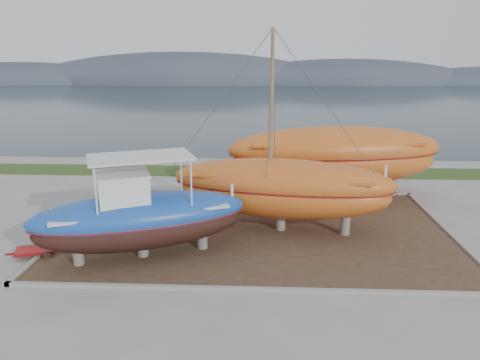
# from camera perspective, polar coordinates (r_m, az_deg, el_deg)

# --- Properties ---
(ground) EXTENTS (140.00, 140.00, 0.00)m
(ground) POSITION_cam_1_polar(r_m,az_deg,el_deg) (19.15, 1.93, -10.43)
(ground) COLOR gray
(ground) RESTS_ON ground
(dirt_patch) EXTENTS (18.00, 12.00, 0.06)m
(dirt_patch) POSITION_cam_1_polar(r_m,az_deg,el_deg) (22.82, 2.08, -6.03)
(dirt_patch) COLOR #422D1E
(dirt_patch) RESTS_ON ground
(curb_frame) EXTENTS (18.60, 12.60, 0.15)m
(curb_frame) POSITION_cam_1_polar(r_m,az_deg,el_deg) (22.80, 2.08, -5.92)
(curb_frame) COLOR gray
(curb_frame) RESTS_ON ground
(grass_strip) EXTENTS (44.00, 3.00, 0.08)m
(grass_strip) POSITION_cam_1_polar(r_m,az_deg,el_deg) (33.80, 2.32, 1.02)
(grass_strip) COLOR #284219
(grass_strip) RESTS_ON ground
(sea) EXTENTS (260.00, 100.00, 0.04)m
(sea) POSITION_cam_1_polar(r_m,az_deg,el_deg) (87.67, 2.61, 9.68)
(sea) COLOR #1A2B34
(sea) RESTS_ON ground
(mountain_ridge) EXTENTS (200.00, 36.00, 20.00)m
(mountain_ridge) POSITION_cam_1_polar(r_m,az_deg,el_deg) (142.52, 2.68, 11.76)
(mountain_ridge) COLOR #333D49
(mountain_ridge) RESTS_ON ground
(blue_caique) EXTENTS (9.30, 5.86, 4.28)m
(blue_caique) POSITION_cam_1_polar(r_m,az_deg,el_deg) (19.56, -12.04, -3.27)
(blue_caique) COLOR #1C4FAF
(blue_caique) RESTS_ON dirt_patch
(white_dinghy) EXTENTS (3.92, 1.75, 1.14)m
(white_dinghy) POSITION_cam_1_polar(r_m,az_deg,el_deg) (25.18, -11.79, -2.84)
(white_dinghy) COLOR white
(white_dinghy) RESTS_ON dirt_patch
(orange_sailboat) EXTENTS (10.90, 4.77, 9.33)m
(orange_sailboat) POSITION_cam_1_polar(r_m,az_deg,el_deg) (21.59, 5.24, 5.63)
(orange_sailboat) COLOR #BD5A1D
(orange_sailboat) RESTS_ON dirt_patch
(orange_bare_hull) EXTENTS (12.87, 5.32, 4.09)m
(orange_bare_hull) POSITION_cam_1_polar(r_m,az_deg,el_deg) (27.82, 11.43, 2.04)
(orange_bare_hull) COLOR #BD5A1D
(orange_bare_hull) RESTS_ON dirt_patch
(red_trailer) EXTENTS (2.59, 1.87, 0.33)m
(red_trailer) POSITION_cam_1_polar(r_m,az_deg,el_deg) (21.76, -23.64, -8.05)
(red_trailer) COLOR maroon
(red_trailer) RESTS_ON ground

